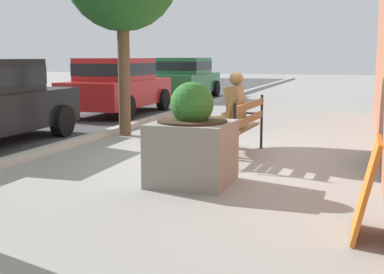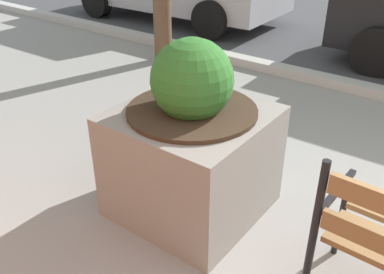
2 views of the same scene
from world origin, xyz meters
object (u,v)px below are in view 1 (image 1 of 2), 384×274
(bronze_statue_seated, at_px, (227,115))
(parked_car_green, at_px, (185,77))
(concrete_planter, at_px, (192,144))
(parked_car_red, at_px, (117,84))
(leaning_signboard, at_px, (366,188))
(park_bench, at_px, (240,124))

(bronze_statue_seated, bearing_deg, parked_car_green, 22.39)
(concrete_planter, relative_size, parked_car_red, 0.31)
(concrete_planter, relative_size, leaning_signboard, 1.44)
(park_bench, relative_size, leaning_signboard, 2.02)
(bronze_statue_seated, xyz_separation_m, parked_car_red, (5.11, 4.49, 0.17))
(bronze_statue_seated, relative_size, leaning_signboard, 1.52)
(park_bench, relative_size, parked_car_red, 0.44)
(parked_car_red, bearing_deg, park_bench, -137.35)
(park_bench, distance_m, parked_car_red, 6.95)
(concrete_planter, xyz_separation_m, parked_car_red, (7.02, 4.54, 0.33))
(park_bench, distance_m, parked_car_green, 11.88)
(parked_car_red, distance_m, parked_car_green, 5.80)
(park_bench, relative_size, bronze_statue_seated, 1.33)
(bronze_statue_seated, bearing_deg, parked_car_red, 41.34)
(concrete_planter, bearing_deg, park_bench, -4.92)
(concrete_planter, distance_m, parked_car_green, 13.60)
(park_bench, height_order, parked_car_green, parked_car_green)
(park_bench, xyz_separation_m, leaning_signboard, (-3.31, -1.93, -0.09))
(parked_car_red, bearing_deg, concrete_planter, -147.12)
(concrete_planter, bearing_deg, bronze_statue_seated, 1.41)
(park_bench, xyz_separation_m, parked_car_green, (10.90, 4.70, 0.30))
(concrete_planter, distance_m, leaning_signboard, 2.52)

